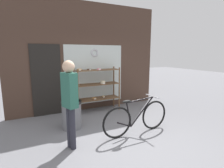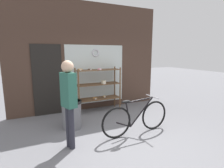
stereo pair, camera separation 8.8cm
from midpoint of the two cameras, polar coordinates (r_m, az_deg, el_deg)
ground_plane at (r=3.83m, az=6.47°, el=-18.85°), size 30.00×30.00×0.00m
storefront_facade at (r=5.73m, az=-7.41°, el=8.14°), size 4.92×0.13×3.41m
display_case at (r=5.54m, az=-4.16°, el=-0.28°), size 1.40×0.45×1.40m
bicycle at (r=4.13m, az=8.53°, el=-10.86°), size 1.75×0.46×0.84m
pedestrian at (r=3.40m, az=-13.21°, el=-4.30°), size 0.27×0.36×1.72m
trash_bin at (r=4.48m, az=-12.45°, el=-9.32°), size 0.50×0.50×0.70m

